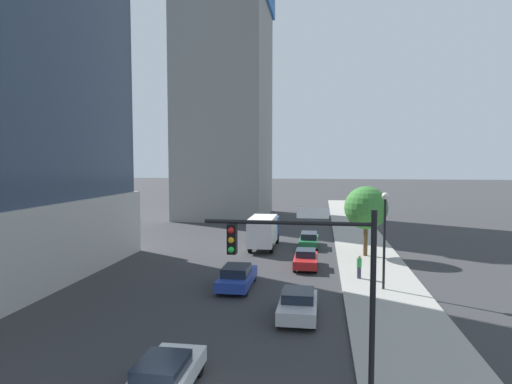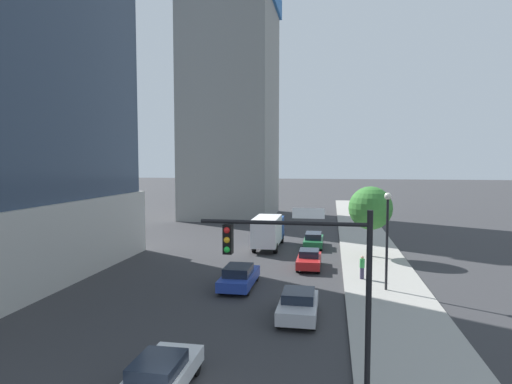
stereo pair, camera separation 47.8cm
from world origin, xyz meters
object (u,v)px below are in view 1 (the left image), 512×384
Objects in this scene: car_white at (163,377)px; pedestrian_green_shirt at (359,267)px; street_tree at (366,208)px; car_silver at (298,304)px; car_blue at (237,277)px; construction_building at (225,92)px; traffic_light_pole at (312,265)px; car_green at (309,240)px; box_truck at (264,230)px; street_lamp at (385,227)px; car_red at (306,259)px.

pedestrian_green_shirt is (7.99, 16.14, 0.27)m from car_white.
street_tree is 25.58m from car_white.
pedestrian_green_shirt is at bearing 64.34° from car_silver.
car_silver is (4.21, 8.28, 0.03)m from car_white.
pedestrian_green_shirt is (7.99, 3.00, 0.23)m from car_blue.
car_silver is at bearing -107.76° from street_tree.
construction_building reaches higher than traffic_light_pole.
traffic_light_pole is at bearing -67.48° from car_blue.
car_blue is at bearing -159.43° from pedestrian_green_shirt.
street_tree is at bearing -37.12° from car_green.
construction_building is 5.87× the size of box_truck.
car_white is at bearing -98.76° from car_green.
street_tree is (4.06, 22.73, -0.36)m from traffic_light_pole.
traffic_light_pole reaches higher than car_white.
street_lamp is 4.15m from pedestrian_green_shirt.
street_tree reaches higher than car_white.
construction_building is 37.68m from car_red.
pedestrian_green_shirt is (16.95, -33.45, -17.59)m from construction_building.
car_silver reaches higher than car_green.
construction_building is 9.31× the size of car_white.
car_white is (0.00, -13.14, -0.04)m from car_blue.
street_lamp reaches higher than car_green.
car_silver is (-5.09, -5.52, -3.40)m from street_lamp.
construction_building is 8.77× the size of car_blue.
street_lamp is 9.92m from car_blue.
car_blue is 13.10m from box_truck.
car_silver is 18.43m from box_truck.
car_white is at bearing -123.97° from street_lamp.
construction_building is at bearing 120.65° from car_green.
construction_building is at bearing 110.97° from box_truck.
car_silver is at bearing -90.00° from car_red.
street_tree is at bearing 72.24° from car_silver.
car_blue is 13.14m from car_white.
street_tree is 1.32× the size of car_white.
car_white is (8.96, -49.59, -17.86)m from construction_building.
car_white is 0.98× the size of car_green.
street_tree is 7.55m from car_red.
street_lamp is at bearing 47.34° from car_silver.
car_blue is at bearing -90.00° from box_truck.
traffic_light_pole is 1.43× the size of car_white.
car_blue reaches higher than car_red.
construction_building is at bearing 124.88° from street_tree.
car_white is at bearing -169.94° from traffic_light_pole.
traffic_light_pole is at bearing -73.92° from construction_building.
traffic_light_pole is 1.05× the size of street_lamp.
car_silver is 2.59× the size of pedestrian_green_shirt.
car_white is (-4.21, -19.14, 0.00)m from car_red.
car_white is 18.01m from pedestrian_green_shirt.
car_silver is (0.00, -10.85, 0.04)m from car_red.
car_blue is 2.98× the size of pedestrian_green_shirt.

